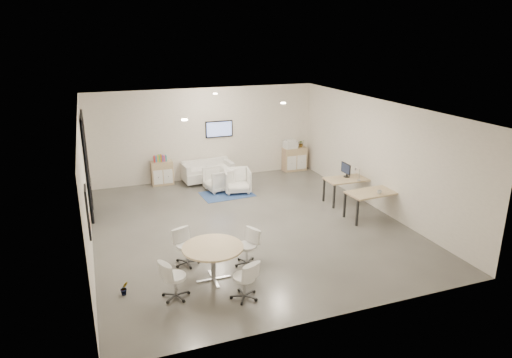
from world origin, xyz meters
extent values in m
cube|color=#4D4B46|center=(0.00, 0.00, -0.40)|extent=(8.00, 9.00, 0.80)
cube|color=white|center=(0.00, 0.00, 3.60)|extent=(8.00, 9.00, 0.80)
cube|color=white|center=(0.00, 4.90, 1.60)|extent=(8.00, 0.80, 3.20)
cube|color=white|center=(0.00, -4.90, 1.60)|extent=(8.00, 0.80, 3.20)
cube|color=white|center=(-4.40, 0.00, 1.60)|extent=(0.80, 9.00, 3.20)
cube|color=white|center=(4.40, 0.00, 1.60)|extent=(0.80, 9.00, 3.20)
cube|color=black|center=(-3.96, 2.50, 1.43)|extent=(0.02, 1.90, 2.85)
cube|color=black|center=(-3.94, 2.50, 2.81)|extent=(0.06, 1.90, 0.08)
cube|color=black|center=(-3.94, 1.59, 1.43)|extent=(0.06, 0.08, 2.85)
cube|color=black|center=(-3.94, 3.41, 1.43)|extent=(0.06, 0.08, 2.85)
cube|color=black|center=(-3.94, 2.65, 1.43)|extent=(0.06, 0.07, 2.85)
cube|color=#B2B2B7|center=(-3.90, 2.05, 1.05)|extent=(0.04, 0.60, 0.05)
cube|color=black|center=(-3.98, -1.60, 1.55)|extent=(0.04, 0.54, 1.04)
cube|color=white|center=(-3.95, -1.60, 1.55)|extent=(0.01, 0.46, 0.96)
cube|color=#E77A56|center=(-3.95, -1.60, 1.35)|extent=(0.01, 0.32, 0.30)
cube|color=black|center=(0.50, 4.46, 1.75)|extent=(0.98, 0.05, 0.58)
cube|color=#8AA1EF|center=(0.50, 4.44, 1.75)|extent=(0.90, 0.01, 0.50)
cylinder|color=#FFEAC6|center=(-1.80, -1.00, 3.18)|extent=(0.14, 0.14, 0.03)
cylinder|color=#FFEAC6|center=(1.20, 0.50, 3.18)|extent=(0.14, 0.14, 0.03)
cylinder|color=#FFEAC6|center=(0.00, 3.00, 3.18)|extent=(0.14, 0.14, 0.03)
cube|color=tan|center=(-1.60, 4.29, 0.41)|extent=(0.73, 0.36, 0.82)
cube|color=white|center=(-1.77, 4.10, 0.33)|extent=(0.31, 0.02, 0.49)
cube|color=white|center=(-1.43, 4.10, 0.33)|extent=(0.31, 0.02, 0.49)
cube|color=tan|center=(3.36, 4.26, 0.44)|extent=(0.88, 0.41, 0.88)
cube|color=white|center=(3.15, 4.05, 0.35)|extent=(0.37, 0.02, 0.53)
cube|color=white|center=(3.56, 4.05, 0.35)|extent=(0.37, 0.02, 0.53)
cube|color=red|center=(-1.83, 4.29, 0.93)|extent=(0.04, 0.14, 0.22)
cube|color=#337FCC|center=(-1.77, 4.29, 0.93)|extent=(0.04, 0.14, 0.22)
cube|color=gold|center=(-1.72, 4.29, 0.93)|extent=(0.04, 0.14, 0.22)
cube|color=#4CB24C|center=(-1.67, 4.29, 0.93)|extent=(0.04, 0.14, 0.22)
cube|color=#CC6619|center=(-1.61, 4.29, 0.93)|extent=(0.04, 0.14, 0.22)
cube|color=purple|center=(-1.56, 4.29, 0.93)|extent=(0.04, 0.14, 0.22)
cube|color=#E54C7F|center=(-1.50, 4.29, 0.93)|extent=(0.04, 0.14, 0.22)
cube|color=teal|center=(-1.45, 4.29, 0.93)|extent=(0.04, 0.14, 0.22)
cube|color=white|center=(3.17, 4.26, 1.01)|extent=(0.50, 0.43, 0.27)
cube|color=white|center=(3.17, 4.26, 1.17)|extent=(0.37, 0.32, 0.06)
cube|color=silver|center=(-0.08, 4.02, 0.26)|extent=(1.75, 0.98, 0.32)
cube|color=silver|center=(-0.08, 4.35, 0.58)|extent=(1.70, 0.33, 0.32)
cube|color=silver|center=(-0.85, 4.02, 0.42)|extent=(0.22, 0.85, 0.63)
cube|color=silver|center=(0.69, 4.02, 0.42)|extent=(0.22, 0.85, 0.63)
cube|color=navy|center=(0.17, 2.54, 0.01)|extent=(1.69, 1.18, 0.01)
imported|color=silver|center=(0.03, 3.03, 0.42)|extent=(0.88, 0.92, 0.83)
imported|color=silver|center=(0.57, 2.66, 0.42)|extent=(0.95, 0.91, 0.85)
cube|color=tan|center=(3.48, 0.60, 0.74)|extent=(1.48, 0.76, 0.04)
cube|color=black|center=(2.80, 0.29, 0.36)|extent=(0.05, 0.05, 0.72)
cube|color=black|center=(4.16, 0.29, 0.36)|extent=(0.05, 0.05, 0.72)
cube|color=black|center=(2.80, 0.92, 0.36)|extent=(0.05, 0.05, 0.72)
cube|color=black|center=(4.16, 0.92, 0.36)|extent=(0.05, 0.05, 0.72)
cube|color=tan|center=(3.44, -0.75, 0.77)|extent=(1.56, 0.86, 0.04)
cube|color=black|center=(2.74, -1.07, 0.37)|extent=(0.05, 0.05, 0.75)
cube|color=black|center=(4.15, -1.07, 0.37)|extent=(0.05, 0.05, 0.75)
cube|color=black|center=(2.74, -0.42, 0.37)|extent=(0.05, 0.05, 0.75)
cube|color=black|center=(4.15, -0.42, 0.37)|extent=(0.05, 0.05, 0.75)
cylinder|color=black|center=(3.48, 0.75, 0.77)|extent=(0.20, 0.20, 0.02)
cube|color=black|center=(3.48, 0.75, 0.89)|extent=(0.04, 0.03, 0.24)
cube|color=black|center=(3.43, 0.75, 1.04)|extent=(0.03, 0.50, 0.32)
cylinder|color=tan|center=(-1.63, -2.46, 0.76)|extent=(1.28, 1.28, 0.04)
cylinder|color=#B2B2B7|center=(-1.63, -2.46, 0.37)|extent=(0.10, 0.10, 0.73)
cube|color=#B2B2B7|center=(-1.63, -2.46, 0.01)|extent=(0.75, 0.06, 0.03)
cube|color=#B2B2B7|center=(-1.63, -2.46, 0.01)|extent=(0.06, 0.75, 0.03)
imported|color=#3F7F3F|center=(3.62, 4.27, 0.99)|extent=(0.33, 0.35, 0.21)
imported|color=#3F7F3F|center=(-3.45, -2.40, 0.06)|extent=(0.24, 0.33, 0.13)
imported|color=white|center=(3.48, -0.95, 0.85)|extent=(0.15, 0.13, 0.12)
camera|label=1|loc=(-3.75, -10.78, 5.01)|focal=32.00mm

